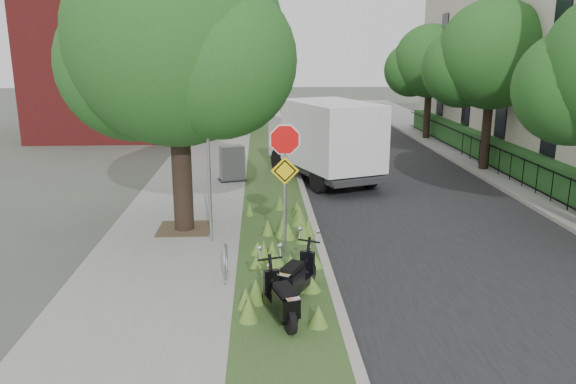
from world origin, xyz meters
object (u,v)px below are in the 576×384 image
scooter_far (295,281)px  box_truck (325,137)px  scooter_near (282,304)px  utility_cabinet (232,164)px  sign_assembly (285,164)px

scooter_far → box_truck: (1.73, 10.30, 1.17)m
scooter_near → utility_cabinet: (-1.38, 11.07, 0.25)m
sign_assembly → box_truck: bearing=77.2°
sign_assembly → scooter_near: (-0.19, -3.24, -1.84)m
sign_assembly → scooter_near: bearing=-93.4°
sign_assembly → scooter_far: (0.10, -2.25, -1.84)m
scooter_near → scooter_far: size_ratio=1.07×
scooter_far → box_truck: bearing=80.5°
sign_assembly → box_truck: sign_assembly is taller
utility_cabinet → scooter_far: bearing=-80.6°
scooter_near → box_truck: bearing=79.9°
sign_assembly → scooter_near: 3.73m
scooter_far → sign_assembly: bearing=92.5°
scooter_near → utility_cabinet: size_ratio=1.20×
box_truck → utility_cabinet: box_truck is taller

